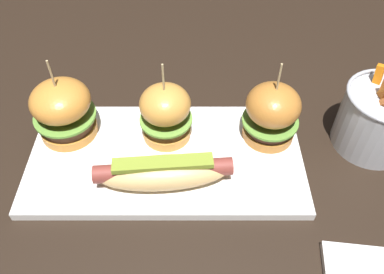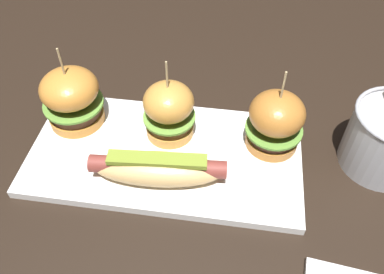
{
  "view_description": "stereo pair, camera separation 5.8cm",
  "coord_description": "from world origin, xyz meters",
  "px_view_note": "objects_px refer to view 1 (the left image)",
  "views": [
    {
      "loc": [
        0.04,
        -0.39,
        0.48
      ],
      "look_at": [
        0.04,
        0.0,
        0.05
      ],
      "focal_mm": 36.91,
      "sensor_mm": 36.0,
      "label": 1
    },
    {
      "loc": [
        0.1,
        -0.39,
        0.48
      ],
      "look_at": [
        0.04,
        0.0,
        0.05
      ],
      "focal_mm": 36.91,
      "sensor_mm": 36.0,
      "label": 2
    }
  ],
  "objects_px": {
    "slider_center": "(166,113)",
    "hot_dog": "(165,172)",
    "fries_bucket": "(378,118)",
    "platter_main": "(165,157)",
    "slider_left": "(62,110)",
    "slider_right": "(271,113)"
  },
  "relations": [
    {
      "from": "platter_main",
      "to": "slider_left",
      "type": "distance_m",
      "value": 0.17
    },
    {
      "from": "hot_dog",
      "to": "slider_center",
      "type": "relative_size",
      "value": 1.41
    },
    {
      "from": "slider_center",
      "to": "hot_dog",
      "type": "bearing_deg",
      "value": -89.47
    },
    {
      "from": "fries_bucket",
      "to": "platter_main",
      "type": "bearing_deg",
      "value": -173.11
    },
    {
      "from": "slider_center",
      "to": "fries_bucket",
      "type": "relative_size",
      "value": 0.98
    },
    {
      "from": "platter_main",
      "to": "hot_dog",
      "type": "bearing_deg",
      "value": -85.83
    },
    {
      "from": "hot_dog",
      "to": "fries_bucket",
      "type": "height_order",
      "value": "fries_bucket"
    },
    {
      "from": "slider_center",
      "to": "slider_left",
      "type": "bearing_deg",
      "value": 177.75
    },
    {
      "from": "hot_dog",
      "to": "slider_left",
      "type": "xyz_separation_m",
      "value": [
        -0.16,
        0.1,
        0.03
      ]
    },
    {
      "from": "platter_main",
      "to": "hot_dog",
      "type": "relative_size",
      "value": 2.12
    },
    {
      "from": "hot_dog",
      "to": "slider_right",
      "type": "xyz_separation_m",
      "value": [
        0.16,
        0.09,
        0.03
      ]
    },
    {
      "from": "platter_main",
      "to": "slider_left",
      "type": "bearing_deg",
      "value": 162.93
    },
    {
      "from": "platter_main",
      "to": "fries_bucket",
      "type": "height_order",
      "value": "fries_bucket"
    },
    {
      "from": "hot_dog",
      "to": "fries_bucket",
      "type": "relative_size",
      "value": 1.37
    },
    {
      "from": "slider_center",
      "to": "slider_right",
      "type": "distance_m",
      "value": 0.16
    },
    {
      "from": "platter_main",
      "to": "fries_bucket",
      "type": "relative_size",
      "value": 2.92
    },
    {
      "from": "hot_dog",
      "to": "slider_right",
      "type": "relative_size",
      "value": 1.4
    },
    {
      "from": "fries_bucket",
      "to": "slider_center",
      "type": "bearing_deg",
      "value": 179.56
    },
    {
      "from": "slider_center",
      "to": "fries_bucket",
      "type": "distance_m",
      "value": 0.32
    },
    {
      "from": "slider_left",
      "to": "slider_right",
      "type": "distance_m",
      "value": 0.32
    },
    {
      "from": "slider_center",
      "to": "fries_bucket",
      "type": "bearing_deg",
      "value": -0.44
    },
    {
      "from": "platter_main",
      "to": "slider_center",
      "type": "distance_m",
      "value": 0.07
    }
  ]
}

